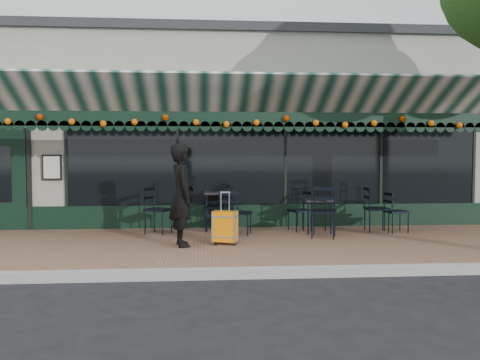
{
  "coord_description": "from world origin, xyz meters",
  "views": [
    {
      "loc": [
        -0.51,
        -7.29,
        1.8
      ],
      "look_at": [
        0.19,
        1.6,
        1.33
      ],
      "focal_mm": 38.0,
      "sensor_mm": 36.0,
      "label": 1
    }
  ],
  "objects": [
    {
      "name": "chair_a_right",
      "position": [
        3.19,
        3.07,
        0.63
      ],
      "size": [
        0.51,
        0.51,
        0.96
      ],
      "primitive_type": null,
      "rotation": [
        0.0,
        0.0,
        1.51
      ],
      "color": "black",
      "rests_on": "sidewalk"
    },
    {
      "name": "sidewalk",
      "position": [
        0.0,
        2.0,
        0.07
      ],
      "size": [
        18.0,
        4.0,
        0.15
      ],
      "primitive_type": "cube",
      "color": "brown",
      "rests_on": "ground"
    },
    {
      "name": "woman",
      "position": [
        -0.83,
        1.75,
        1.06
      ],
      "size": [
        0.57,
        0.74,
        1.82
      ],
      "primitive_type": "imported",
      "rotation": [
        0.0,
        0.0,
        1.79
      ],
      "color": "black",
      "rests_on": "sidewalk"
    },
    {
      "name": "chair_a_front",
      "position": [
        1.91,
        2.45,
        0.65
      ],
      "size": [
        0.63,
        0.63,
        1.0
      ],
      "primitive_type": null,
      "rotation": [
        0.0,
        0.0,
        -0.32
      ],
      "color": "black",
      "rests_on": "sidewalk"
    },
    {
      "name": "restaurant_building",
      "position": [
        0.0,
        7.84,
        2.27
      ],
      "size": [
        12.0,
        9.6,
        4.5
      ],
      "color": "gray",
      "rests_on": "ground"
    },
    {
      "name": "chair_b_right",
      "position": [
        0.32,
        2.99,
        0.58
      ],
      "size": [
        0.53,
        0.53,
        0.86
      ],
      "primitive_type": null,
      "rotation": [
        0.0,
        0.0,
        1.3
      ],
      "color": "black",
      "rests_on": "sidewalk"
    },
    {
      "name": "cafe_table_a",
      "position": [
        1.92,
        3.06,
        0.78
      ],
      "size": [
        0.57,
        0.57,
        0.7
      ],
      "color": "black",
      "rests_on": "sidewalk"
    },
    {
      "name": "chair_solo",
      "position": [
        -1.37,
        3.19,
        0.63
      ],
      "size": [
        0.64,
        0.64,
        0.97
      ],
      "primitive_type": null,
      "rotation": [
        0.0,
        0.0,
        1.16
      ],
      "color": "black",
      "rests_on": "sidewalk"
    },
    {
      "name": "chair_b_front",
      "position": [
        0.05,
        2.67,
        0.59
      ],
      "size": [
        0.48,
        0.48,
        0.89
      ],
      "primitive_type": null,
      "rotation": [
        0.0,
        0.0,
        -0.08
      ],
      "color": "black",
      "rests_on": "sidewalk"
    },
    {
      "name": "chair_b_left",
      "position": [
        -0.15,
        3.54,
        0.64
      ],
      "size": [
        0.6,
        0.6,
        0.99
      ],
      "primitive_type": null,
      "rotation": [
        0.0,
        0.0,
        -1.82
      ],
      "color": "black",
      "rests_on": "sidewalk"
    },
    {
      "name": "chair_a_extra",
      "position": [
        3.58,
        2.96,
        0.58
      ],
      "size": [
        0.47,
        0.47,
        0.85
      ],
      "primitive_type": null,
      "rotation": [
        0.0,
        0.0,
        1.67
      ],
      "color": "black",
      "rests_on": "sidewalk"
    },
    {
      "name": "chair_a_left",
      "position": [
        1.61,
        3.33,
        0.58
      ],
      "size": [
        0.54,
        0.54,
        0.86
      ],
      "primitive_type": null,
      "rotation": [
        0.0,
        0.0,
        -1.25
      ],
      "color": "black",
      "rests_on": "sidewalk"
    },
    {
      "name": "curb",
      "position": [
        0.0,
        -0.08,
        0.07
      ],
      "size": [
        18.0,
        0.16,
        0.15
      ],
      "primitive_type": "cube",
      "color": "#9E9E99",
      "rests_on": "ground"
    },
    {
      "name": "cafe_table_b",
      "position": [
        -0.09,
        3.59,
        0.9
      ],
      "size": [
        0.67,
        0.67,
        0.83
      ],
      "color": "black",
      "rests_on": "sidewalk"
    },
    {
      "name": "suitcase",
      "position": [
        -0.06,
        1.83,
        0.47
      ],
      "size": [
        0.47,
        0.35,
        0.95
      ],
      "rotation": [
        0.0,
        0.0,
        -0.31
      ],
      "color": "orange",
      "rests_on": "sidewalk"
    },
    {
      "name": "ground",
      "position": [
        0.0,
        0.0,
        0.0
      ],
      "size": [
        80.0,
        80.0,
        0.0
      ],
      "primitive_type": "plane",
      "color": "black",
      "rests_on": "ground"
    }
  ]
}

